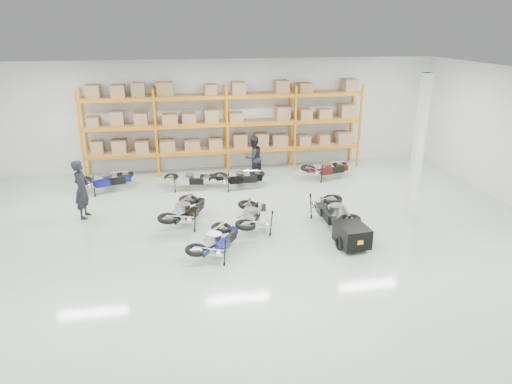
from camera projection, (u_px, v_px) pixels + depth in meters
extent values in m
plane|color=#AFC3B1|center=(253.00, 236.00, 13.31)|extent=(18.00, 18.00, 0.00)
plane|color=white|center=(252.00, 78.00, 11.74)|extent=(18.00, 18.00, 0.00)
plane|color=silver|center=(224.00, 115.00, 18.99)|extent=(18.00, 0.00, 18.00)
plane|color=silver|center=(340.00, 310.00, 6.06)|extent=(18.00, 0.00, 18.00)
cube|color=orange|center=(81.00, 137.00, 17.32)|extent=(0.08, 0.08, 3.50)
cube|color=orange|center=(85.00, 132.00, 18.15)|extent=(0.08, 0.08, 3.50)
cube|color=orange|center=(156.00, 135.00, 17.78)|extent=(0.08, 0.08, 3.50)
cube|color=orange|center=(157.00, 130.00, 18.61)|extent=(0.08, 0.08, 3.50)
cube|color=orange|center=(227.00, 132.00, 18.24)|extent=(0.08, 0.08, 3.50)
cube|color=orange|center=(225.00, 127.00, 19.07)|extent=(0.08, 0.08, 3.50)
cube|color=orange|center=(295.00, 129.00, 18.70)|extent=(0.08, 0.08, 3.50)
cube|color=orange|center=(290.00, 125.00, 19.53)|extent=(0.08, 0.08, 3.50)
cube|color=orange|center=(360.00, 127.00, 19.16)|extent=(0.08, 0.08, 3.50)
cube|color=orange|center=(352.00, 122.00, 19.99)|extent=(0.08, 0.08, 3.50)
cube|color=orange|center=(121.00, 157.00, 17.85)|extent=(2.70, 0.08, 0.12)
cube|color=orange|center=(123.00, 151.00, 18.68)|extent=(2.70, 0.08, 0.12)
cube|color=#AB7F58|center=(122.00, 152.00, 18.24)|extent=(2.68, 0.88, 0.02)
cube|color=#AB7F58|center=(122.00, 147.00, 18.16)|extent=(2.40, 0.70, 0.44)
cube|color=orange|center=(193.00, 154.00, 18.31)|extent=(2.70, 0.08, 0.12)
cube|color=orange|center=(192.00, 148.00, 19.14)|extent=(2.70, 0.08, 0.12)
cube|color=#AB7F58|center=(193.00, 149.00, 18.70)|extent=(2.68, 0.88, 0.02)
cube|color=#AB7F58|center=(192.00, 144.00, 18.62)|extent=(2.40, 0.70, 0.44)
cube|color=orange|center=(262.00, 151.00, 18.76)|extent=(2.70, 0.08, 0.12)
cube|color=orange|center=(258.00, 145.00, 19.59)|extent=(2.70, 0.08, 0.12)
cube|color=#AB7F58|center=(260.00, 146.00, 19.15)|extent=(2.68, 0.88, 0.02)
cube|color=#AB7F58|center=(260.00, 141.00, 19.07)|extent=(2.40, 0.70, 0.44)
cube|color=orange|center=(327.00, 148.00, 19.22)|extent=(2.70, 0.08, 0.12)
cube|color=orange|center=(320.00, 142.00, 20.05)|extent=(2.70, 0.08, 0.12)
cube|color=#AB7F58|center=(323.00, 143.00, 19.61)|extent=(2.68, 0.88, 0.02)
cube|color=#AB7F58|center=(324.00, 138.00, 19.53)|extent=(2.40, 0.70, 0.44)
cube|color=orange|center=(118.00, 130.00, 17.46)|extent=(2.70, 0.08, 0.12)
cube|color=orange|center=(121.00, 125.00, 18.30)|extent=(2.70, 0.08, 0.12)
cube|color=#AB7F58|center=(119.00, 125.00, 17.86)|extent=(2.68, 0.88, 0.02)
cube|color=#AB7F58|center=(119.00, 120.00, 17.78)|extent=(2.40, 0.70, 0.44)
cube|color=orange|center=(192.00, 127.00, 17.92)|extent=(2.70, 0.08, 0.12)
cube|color=orange|center=(191.00, 122.00, 18.75)|extent=(2.70, 0.08, 0.12)
cube|color=#AB7F58|center=(191.00, 123.00, 18.31)|extent=(2.68, 0.88, 0.02)
cube|color=#AB7F58|center=(191.00, 117.00, 18.23)|extent=(2.40, 0.70, 0.44)
cube|color=orange|center=(262.00, 124.00, 18.38)|extent=(2.70, 0.08, 0.12)
cube|color=orange|center=(258.00, 120.00, 19.21)|extent=(2.70, 0.08, 0.12)
cube|color=#AB7F58|center=(260.00, 120.00, 18.77)|extent=(2.68, 0.88, 0.02)
cube|color=#AB7F58|center=(260.00, 115.00, 18.69)|extent=(2.40, 0.70, 0.44)
cube|color=orange|center=(328.00, 122.00, 18.84)|extent=(2.70, 0.08, 0.12)
cube|color=orange|center=(321.00, 118.00, 19.67)|extent=(2.70, 0.08, 0.12)
cube|color=#AB7F58|center=(325.00, 118.00, 19.23)|extent=(2.68, 0.88, 0.02)
cube|color=#AB7F58|center=(325.00, 113.00, 19.15)|extent=(2.40, 0.70, 0.44)
cube|color=orange|center=(115.00, 101.00, 17.08)|extent=(2.70, 0.08, 0.12)
cube|color=orange|center=(118.00, 97.00, 17.91)|extent=(2.70, 0.08, 0.12)
cube|color=#AB7F58|center=(116.00, 97.00, 17.47)|extent=(2.68, 0.88, 0.02)
cube|color=#AB7F58|center=(116.00, 91.00, 17.39)|extent=(2.40, 0.70, 0.44)
cube|color=orange|center=(190.00, 99.00, 17.54)|extent=(2.70, 0.08, 0.12)
cube|color=orange|center=(189.00, 95.00, 18.37)|extent=(2.70, 0.08, 0.12)
cube|color=#AB7F58|center=(190.00, 95.00, 17.93)|extent=(2.68, 0.88, 0.02)
cube|color=#AB7F58|center=(190.00, 89.00, 17.85)|extent=(2.40, 0.70, 0.44)
cube|color=orange|center=(262.00, 97.00, 18.00)|extent=(2.70, 0.08, 0.12)
cube|color=orange|center=(258.00, 94.00, 18.83)|extent=(2.70, 0.08, 0.12)
cube|color=#AB7F58|center=(260.00, 93.00, 18.39)|extent=(2.68, 0.88, 0.02)
cube|color=#AB7F58|center=(260.00, 88.00, 18.31)|extent=(2.40, 0.70, 0.44)
cube|color=orange|center=(330.00, 95.00, 18.46)|extent=(2.70, 0.08, 0.12)
cube|color=orange|center=(323.00, 92.00, 19.29)|extent=(2.70, 0.08, 0.12)
cube|color=#AB7F58|center=(326.00, 92.00, 18.85)|extent=(2.68, 0.88, 0.02)
cube|color=#AB7F58|center=(327.00, 86.00, 18.77)|extent=(2.40, 0.70, 0.44)
cube|color=white|center=(418.00, 149.00, 13.84)|extent=(0.25, 0.25, 4.50)
cube|color=black|center=(352.00, 235.00, 12.45)|extent=(0.84, 1.02, 0.55)
cube|color=yellow|center=(359.00, 243.00, 12.01)|extent=(0.16, 0.04, 0.11)
torus|color=black|center=(338.00, 243.00, 12.46)|extent=(0.08, 0.38, 0.38)
torus|color=black|center=(364.00, 240.00, 12.58)|extent=(0.08, 0.38, 0.38)
cylinder|color=black|center=(344.00, 224.00, 13.03)|extent=(0.13, 0.90, 0.04)
imported|color=black|center=(82.00, 189.00, 14.28)|extent=(0.55, 0.75, 1.89)
imported|color=black|center=(253.00, 157.00, 18.01)|extent=(1.04, 0.98, 1.70)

